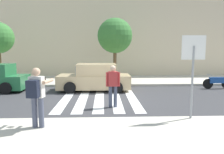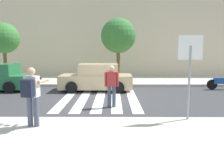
# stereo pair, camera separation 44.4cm
# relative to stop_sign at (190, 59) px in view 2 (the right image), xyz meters

# --- Properties ---
(ground_plane) EXTENTS (120.00, 120.00, 0.00)m
(ground_plane) POSITION_rel_stop_sign_xyz_m (-3.05, 3.39, -2.09)
(ground_plane) COLOR #38383A
(sidewalk_far) EXTENTS (60.00, 4.80, 0.14)m
(sidewalk_far) POSITION_rel_stop_sign_xyz_m (-3.05, 9.39, -2.02)
(sidewalk_far) COLOR beige
(sidewalk_far) RESTS_ON ground
(building_facade_far) EXTENTS (56.00, 4.00, 6.61)m
(building_facade_far) POSITION_rel_stop_sign_xyz_m (-3.05, 13.79, 1.22)
(building_facade_far) COLOR beige
(building_facade_far) RESTS_ON ground
(crosswalk_stripe_0) EXTENTS (0.44, 5.20, 0.01)m
(crosswalk_stripe_0) POSITION_rel_stop_sign_xyz_m (-4.65, 3.59, -2.08)
(crosswalk_stripe_0) COLOR silver
(crosswalk_stripe_0) RESTS_ON ground
(crosswalk_stripe_1) EXTENTS (0.44, 5.20, 0.01)m
(crosswalk_stripe_1) POSITION_rel_stop_sign_xyz_m (-3.85, 3.59, -2.08)
(crosswalk_stripe_1) COLOR silver
(crosswalk_stripe_1) RESTS_ON ground
(crosswalk_stripe_2) EXTENTS (0.44, 5.20, 0.01)m
(crosswalk_stripe_2) POSITION_rel_stop_sign_xyz_m (-3.05, 3.59, -2.08)
(crosswalk_stripe_2) COLOR silver
(crosswalk_stripe_2) RESTS_ON ground
(crosswalk_stripe_3) EXTENTS (0.44, 5.20, 0.01)m
(crosswalk_stripe_3) POSITION_rel_stop_sign_xyz_m (-2.25, 3.59, -2.08)
(crosswalk_stripe_3) COLOR silver
(crosswalk_stripe_3) RESTS_ON ground
(crosswalk_stripe_4) EXTENTS (0.44, 5.20, 0.01)m
(crosswalk_stripe_4) POSITION_rel_stop_sign_xyz_m (-1.45, 3.59, -2.08)
(crosswalk_stripe_4) COLOR silver
(crosswalk_stripe_4) RESTS_ON ground
(stop_sign) EXTENTS (0.76, 0.08, 2.67)m
(stop_sign) POSITION_rel_stop_sign_xyz_m (0.00, 0.00, 0.00)
(stop_sign) COLOR gray
(stop_sign) RESTS_ON sidewalk_near
(photographer_with_backpack) EXTENTS (0.67, 0.90, 1.72)m
(photographer_with_backpack) POSITION_rel_stop_sign_xyz_m (-4.73, -0.70, -0.92)
(photographer_with_backpack) COLOR #474C60
(photographer_with_backpack) RESTS_ON sidewalk_near
(pedestrian_crossing) EXTENTS (0.58, 0.25, 1.72)m
(pedestrian_crossing) POSITION_rel_stop_sign_xyz_m (-2.46, 1.97, -1.11)
(pedestrian_crossing) COLOR #474C60
(pedestrian_crossing) RESTS_ON ground
(parked_car_tan) EXTENTS (4.10, 1.92, 1.55)m
(parked_car_tan) POSITION_rel_stop_sign_xyz_m (-3.35, 5.69, -1.36)
(parked_car_tan) COLOR tan
(parked_car_tan) RESTS_ON ground
(motorcycle) EXTENTS (1.76, 0.60, 0.87)m
(motorcycle) POSITION_rel_stop_sign_xyz_m (4.05, 5.99, -1.68)
(motorcycle) COLOR black
(motorcycle) RESTS_ON ground
(street_tree_west) EXTENTS (2.12, 2.12, 4.07)m
(street_tree_west) POSITION_rel_stop_sign_xyz_m (-10.00, 8.50, 1.04)
(street_tree_west) COLOR brown
(street_tree_west) RESTS_ON sidewalk_far
(street_tree_center) EXTENTS (2.42, 2.42, 4.38)m
(street_tree_center) POSITION_rel_stop_sign_xyz_m (-2.04, 8.52, 1.21)
(street_tree_center) COLOR brown
(street_tree_center) RESTS_ON sidewalk_far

